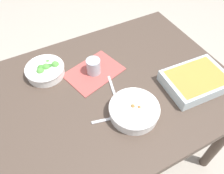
{
  "coord_description": "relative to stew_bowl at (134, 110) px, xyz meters",
  "views": [
    {
      "loc": [
        0.33,
        0.63,
        1.59
      ],
      "look_at": [
        0.0,
        0.0,
        0.74
      ],
      "focal_mm": 35.99,
      "sensor_mm": 36.0,
      "label": 1
    }
  ],
  "objects": [
    {
      "name": "spoon_by_stew",
      "position": [
        0.08,
        -0.02,
        -0.03
      ],
      "size": [
        0.17,
        0.06,
        0.01
      ],
      "color": "silver",
      "rests_on": "dining_table"
    },
    {
      "name": "stew_bowl",
      "position": [
        0.0,
        0.0,
        0.0
      ],
      "size": [
        0.22,
        0.22,
        0.06
      ],
      "color": "white",
      "rests_on": "dining_table"
    },
    {
      "name": "drink_cup",
      "position": [
        0.05,
        -0.32,
        0.01
      ],
      "size": [
        0.07,
        0.07,
        0.08
      ],
      "color": "#B2BCC6",
      "rests_on": "dining_table"
    },
    {
      "name": "ground_plane",
      "position": [
        0.01,
        -0.19,
        -0.77
      ],
      "size": [
        6.0,
        6.0,
        0.0
      ],
      "primitive_type": "plane",
      "color": "#B2A899"
    },
    {
      "name": "fork_on_table",
      "position": [
        0.02,
        -0.15,
        -0.03
      ],
      "size": [
        0.06,
        0.18,
        0.01
      ],
      "color": "silver",
      "rests_on": "dining_table"
    },
    {
      "name": "baking_dish",
      "position": [
        -0.36,
        -0.01,
        0.0
      ],
      "size": [
        0.31,
        0.24,
        0.06
      ],
      "color": "silver",
      "rests_on": "dining_table"
    },
    {
      "name": "placemat",
      "position": [
        0.05,
        -0.32,
        -0.03
      ],
      "size": [
        0.32,
        0.27,
        0.0
      ],
      "primitive_type": "cube",
      "rotation": [
        0.0,
        0.0,
        0.27
      ],
      "color": "#B24C47",
      "rests_on": "dining_table"
    },
    {
      "name": "dining_table",
      "position": [
        0.01,
        -0.19,
        -0.12
      ],
      "size": [
        1.2,
        0.9,
        0.74
      ],
      "color": "#4C3D33",
      "rests_on": "ground_plane"
    },
    {
      "name": "broccoli_bowl",
      "position": [
        0.27,
        -0.42,
        -0.0
      ],
      "size": [
        0.2,
        0.2,
        0.07
      ],
      "color": "white",
      "rests_on": "dining_table"
    }
  ]
}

